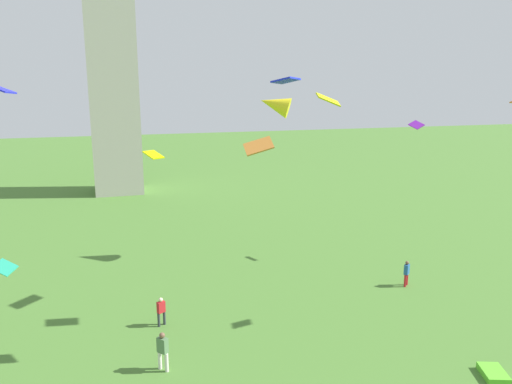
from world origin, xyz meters
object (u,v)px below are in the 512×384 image
kite_flying_1 (259,146)px  kite_flying_8 (275,104)px  person_2 (407,272)px  kite_bundle_1 (493,374)px  kite_flying_3 (286,81)px  kite_flying_9 (416,125)px  kite_flying_0 (5,267)px  person_0 (163,349)px  person_1 (161,310)px  kite_flying_7 (153,155)px  kite_flying_6 (328,100)px

kite_flying_1 → kite_flying_8: kite_flying_8 is taller
person_2 → kite_bundle_1: bearing=38.5°
kite_flying_3 → kite_flying_9: kite_flying_3 is taller
kite_flying_1 → kite_flying_9: bearing=44.5°
kite_flying_3 → kite_flying_9: bearing=-28.3°
kite_flying_1 → kite_flying_8: 13.94m
person_2 → kite_flying_0: (-22.55, -1.53, 3.38)m
kite_flying_3 → person_0: bearing=168.7°
kite_flying_0 → kite_flying_3: kite_flying_3 is taller
kite_flying_8 → kite_flying_9: 10.09m
kite_flying_0 → kite_flying_9: bearing=52.0°
person_0 → kite_flying_3: (7.81, 5.84, 11.73)m
person_1 → kite_flying_9: kite_flying_9 is taller
kite_flying_7 → person_1: bearing=147.6°
kite_flying_9 → person_0: bearing=108.4°
kite_flying_0 → kite_flying_6: size_ratio=0.91×
person_0 → kite_flying_1: bearing=-128.3°
kite_flying_8 → person_0: bearing=-10.7°
kite_flying_1 → person_0: bearing=-166.8°
kite_flying_8 → kite_flying_7: bearing=-34.3°
kite_flying_0 → kite_bundle_1: 22.53m
person_0 → kite_bundle_1: person_0 is taller
kite_flying_6 → kite_flying_8: bearing=-86.5°
person_1 → person_2: bearing=155.2°
kite_flying_1 → kite_bundle_1: (9.32, -4.88, -9.80)m
kite_flying_1 → kite_flying_8: size_ratio=0.44×
kite_flying_3 → kite_flying_0: bearing=140.7°
kite_flying_0 → kite_flying_3: 16.94m
kite_flying_0 → kite_flying_3: (14.51, 2.25, 8.45)m
person_0 → kite_flying_3: 15.25m
person_2 → kite_flying_8: size_ratio=0.60×
person_0 → kite_flying_8: kite_flying_8 is taller
kite_flying_7 → kite_flying_9: size_ratio=1.39×
kite_flying_1 → kite_flying_6: size_ratio=0.89×
person_0 → kite_flying_7: bearing=-45.4°
kite_flying_3 → kite_flying_8: bearing=27.7°
person_2 → kite_flying_1: size_ratio=1.37×
person_0 → person_2: size_ratio=1.11×
person_2 → kite_flying_3: kite_flying_3 is taller
person_1 → kite_flying_1: bearing=107.5°
person_0 → kite_flying_7: 10.99m
kite_bundle_1 → person_0: bearing=161.3°
person_0 → kite_flying_8: (9.65, 13.09, 10.12)m
kite_bundle_1 → kite_flying_7: bearing=136.4°
person_2 → kite_flying_0: kite_flying_0 is taller
kite_flying_7 → kite_flying_8: (9.00, 5.20, 2.49)m
kite_bundle_1 → kite_flying_9: bearing=70.1°
person_2 → kite_flying_1: 15.29m
kite_flying_7 → person_2: bearing=-128.5°
kite_flying_1 → kite_bundle_1: size_ratio=0.86×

